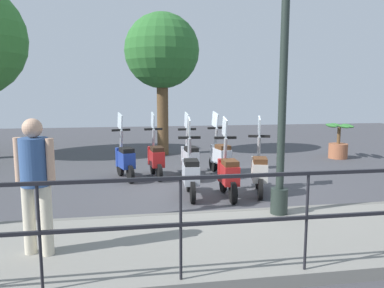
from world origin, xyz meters
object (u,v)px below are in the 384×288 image
Objects in this scene: scooter_far_2 at (156,158)px; scooter_near_0 at (259,170)px; lamp_post_near at (283,94)px; pedestrian_distant at (35,176)px; scooter_far_1 at (190,158)px; scooter_near_2 at (191,173)px; tree_distant at (162,52)px; scooter_far_0 at (220,155)px; scooter_far_3 at (125,159)px; scooter_near_1 at (228,173)px; potted_palm at (338,144)px.

scooter_near_0 is at bearing -139.50° from scooter_far_2.
lamp_post_near reaches higher than pedestrian_distant.
lamp_post_near is 3.68m from scooter_far_1.
lamp_post_near reaches higher than scooter_near_2.
tree_distant is 4.34m from scooter_far_0.
scooter_far_2 is at bearing 178.26° from pedestrian_distant.
lamp_post_near is 3.75m from scooter_far_0.
pedestrian_distant is 1.03× the size of scooter_near_2.
scooter_far_2 is at bearing -101.66° from scooter_far_3.
tree_distant is at bearing -14.97° from scooter_far_2.
pedestrian_distant is 1.03× the size of scooter_near_1.
pedestrian_distant is 1.03× the size of scooter_far_2.
lamp_post_near is at bearing -162.72° from scooter_near_1.
scooter_far_3 is at bearing 35.84° from lamp_post_near.
scooter_near_2 is 1.00× the size of scooter_far_2.
scooter_far_0 is at bearing -80.41° from scooter_far_1.
scooter_near_0 is 1.38m from scooter_near_2.
scooter_near_0 is 1.00× the size of scooter_near_1.
scooter_far_3 is (1.70, 1.27, 0.00)m from scooter_near_2.
lamp_post_near is 2.49m from scooter_near_2.
potted_palm is (5.08, -3.98, -1.55)m from lamp_post_near.
scooter_near_1 is 1.00× the size of scooter_far_3.
pedestrian_distant reaches higher than scooter_far_1.
potted_palm is at bearing -80.54° from scooter_far_2.
potted_palm is 5.22m from scooter_far_1.
scooter_near_1 is 2.28m from scooter_far_2.
pedestrian_distant is at bearing 151.94° from scooter_far_2.
lamp_post_near is 2.71× the size of scooter_near_2.
scooter_near_0 is (2.56, -3.58, -0.60)m from pedestrian_distant.
scooter_near_2 is 2.08m from scooter_far_0.
tree_distant reaches higher than scooter_far_3.
tree_distant is 4.36m from scooter_far_1.
scooter_far_2 is at bearing 34.68° from scooter_near_1.
potted_palm is 6.62m from scooter_far_3.
lamp_post_near is 4.37m from scooter_far_3.
scooter_near_1 is at bearing 160.31° from scooter_far_0.
lamp_post_near is at bearing 124.82° from pedestrian_distant.
tree_distant is at bearing -36.48° from scooter_far_3.
scooter_near_2 is (-0.01, 1.38, 0.00)m from scooter_near_0.
potted_palm is at bearing -78.55° from scooter_far_0.
lamp_post_near reaches higher than scooter_far_2.
scooter_far_0 is (4.37, -3.23, -0.60)m from pedestrian_distant.
lamp_post_near is 2.71× the size of scooter_far_0.
pedestrian_distant is 4.87m from scooter_far_1.
scooter_far_2 is 0.72m from scooter_far_3.
scooter_far_2 is (-0.04, 1.57, 0.00)m from scooter_far_0.
scooter_far_1 is at bearing -4.62° from scooter_near_2.
scooter_near_1 is (1.49, 0.43, -1.51)m from lamp_post_near.
scooter_near_0 is at bearing -139.53° from scooter_far_3.
tree_distant is at bearing 32.34° from scooter_near_0.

